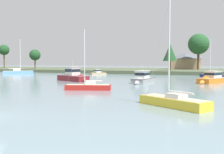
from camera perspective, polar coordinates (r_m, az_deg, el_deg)
The scene contains 15 objects.
far_shore_bank at distance 108.21m, azimuth 14.28°, elevation 1.33°, with size 248.10×48.99×1.17m, color #4C563D.
cruiser_grey at distance 49.64m, azimuth 6.64°, elevation -0.71°, with size 2.95×8.68×4.57m.
cruiser_maroon at distance 55.67m, azimuth -8.21°, elevation -0.23°, with size 9.77×6.29×5.57m.
cruiser_orange at distance 53.24m, azimuth 20.99°, elevation -0.69°, with size 6.12×8.97×4.67m.
sailboat_yellow at distance 23.99m, azimuth 13.41°, elevation -5.89°, with size 6.89×5.23×10.31m.
sailboat_red at distance 37.63m, azimuth -5.27°, elevation -2.55°, with size 6.81×3.93×9.29m.
sailboat_skyblue at distance 94.66m, azimuth -20.07°, elevation 0.79°, with size 8.88×8.95×12.82m.
cruiser_sand at distance 84.98m, azimuth -2.84°, elevation 0.81°, with size 5.11×6.68×3.68m.
sailboat_navy at distance 72.96m, azimuth 21.15°, elevation 0.07°, with size 6.33×8.19×10.79m.
mooring_buoy_orange at distance 71.89m, azimuth -21.52°, elevation -0.13°, with size 0.36×0.36×0.42m.
shore_tree_far_right at distance 121.30m, azimuth -16.69°, elevation 4.69°, with size 4.96×4.96×8.72m.
shore_tree_center_right at distance 95.21m, azimuth 12.73°, elevation 5.31°, with size 5.01×5.01×9.51m.
shore_tree_far_left at distance 108.38m, azimuth 18.61°, elevation 6.90°, with size 8.19×8.19×14.25m.
shore_tree_center_left at distance 148.62m, azimuth -22.82°, elevation 5.52°, with size 5.53×5.53×12.28m.
cottage_eastern at distance 117.62m, azimuth 16.08°, elevation 3.47°, with size 12.79×9.27×6.90m.
Camera 1 is at (15.89, -13.42, 3.98)m, focal length 41.29 mm.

